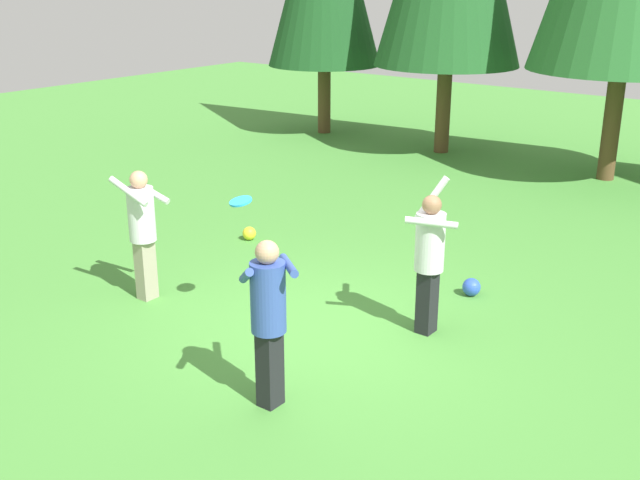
{
  "coord_description": "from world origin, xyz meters",
  "views": [
    {
      "loc": [
        5.07,
        -6.6,
        4.07
      ],
      "look_at": [
        -0.13,
        0.2,
        1.05
      ],
      "focal_mm": 43.24,
      "sensor_mm": 36.0,
      "label": 1
    }
  ],
  "objects_px": {
    "ball_blue": "(471,287)",
    "person_thrower": "(430,252)",
    "frisbee": "(241,201)",
    "person_catcher": "(142,224)",
    "ball_yellow": "(249,233)",
    "person_bystander": "(268,310)"
  },
  "relations": [
    {
      "from": "person_catcher",
      "to": "ball_yellow",
      "type": "height_order",
      "value": "person_catcher"
    },
    {
      "from": "person_thrower",
      "to": "ball_yellow",
      "type": "relative_size",
      "value": 8.63
    },
    {
      "from": "ball_yellow",
      "to": "frisbee",
      "type": "bearing_deg",
      "value": -48.7
    },
    {
      "from": "person_thrower",
      "to": "ball_blue",
      "type": "xyz_separation_m",
      "value": [
        -0.06,
        1.3,
        -0.89
      ]
    },
    {
      "from": "ball_blue",
      "to": "person_bystander",
      "type": "bearing_deg",
      "value": -95.31
    },
    {
      "from": "person_bystander",
      "to": "ball_yellow",
      "type": "xyz_separation_m",
      "value": [
        -3.48,
        3.5,
        -0.91
      ]
    },
    {
      "from": "frisbee",
      "to": "ball_blue",
      "type": "xyz_separation_m",
      "value": [
        1.84,
        2.39,
        -1.41
      ]
    },
    {
      "from": "person_bystander",
      "to": "ball_blue",
      "type": "bearing_deg",
      "value": -55.5
    },
    {
      "from": "person_catcher",
      "to": "ball_yellow",
      "type": "distance_m",
      "value": 2.71
    },
    {
      "from": "person_thrower",
      "to": "frisbee",
      "type": "xyz_separation_m",
      "value": [
        -1.91,
        -1.09,
        0.52
      ]
    },
    {
      "from": "person_catcher",
      "to": "person_bystander",
      "type": "xyz_separation_m",
      "value": [
        2.99,
        -1.0,
        0.0
      ]
    },
    {
      "from": "person_catcher",
      "to": "frisbee",
      "type": "xyz_separation_m",
      "value": [
        1.49,
        0.25,
        0.51
      ]
    },
    {
      "from": "person_bystander",
      "to": "ball_blue",
      "type": "xyz_separation_m",
      "value": [
        0.34,
        3.64,
        -0.9
      ]
    },
    {
      "from": "person_thrower",
      "to": "person_catcher",
      "type": "relative_size",
      "value": 1.09
    },
    {
      "from": "frisbee",
      "to": "ball_blue",
      "type": "relative_size",
      "value": 1.45
    },
    {
      "from": "person_thrower",
      "to": "frisbee",
      "type": "distance_m",
      "value": 2.26
    },
    {
      "from": "frisbee",
      "to": "ball_blue",
      "type": "distance_m",
      "value": 3.33
    },
    {
      "from": "frisbee",
      "to": "ball_yellow",
      "type": "relative_size",
      "value": 1.61
    },
    {
      "from": "person_catcher",
      "to": "ball_blue",
      "type": "height_order",
      "value": "person_catcher"
    },
    {
      "from": "ball_yellow",
      "to": "person_thrower",
      "type": "bearing_deg",
      "value": -16.62
    },
    {
      "from": "ball_blue",
      "to": "person_catcher",
      "type": "bearing_deg",
      "value": -141.56
    },
    {
      "from": "ball_blue",
      "to": "person_thrower",
      "type": "bearing_deg",
      "value": -87.15
    }
  ]
}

